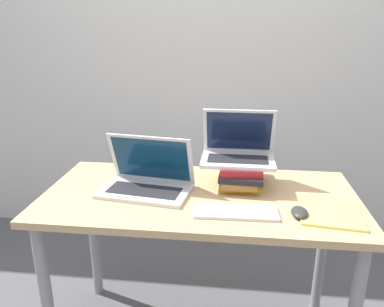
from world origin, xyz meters
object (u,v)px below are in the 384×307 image
book_stack (240,172)px  mouse (300,212)px  wireless_keyboard (236,212)px  laptop_left (147,180)px  notepad (331,212)px  laptop_on_books (238,150)px

book_stack → mouse: 0.36m
wireless_keyboard → mouse: size_ratio=3.23×
laptop_left → book_stack: bearing=15.9°
wireless_keyboard → mouse: bearing=1.4°
wireless_keyboard → notepad: wireless_keyboard is taller
laptop_left → laptop_on_books: (0.39, 0.13, 0.11)m
wireless_keyboard → laptop_left: bearing=156.0°
book_stack → laptop_on_books: size_ratio=0.93×
laptop_left → mouse: (0.62, -0.17, -0.03)m
laptop_left → wireless_keyboard: size_ratio=1.27×
book_stack → notepad: bearing=-35.4°
notepad → laptop_on_books: bearing=144.1°
laptop_left → notepad: (0.74, -0.13, -0.04)m
mouse → notepad: bearing=16.4°
laptop_left → mouse: laptop_left is taller
book_stack → notepad: book_stack is taller
laptop_on_books → mouse: (0.24, -0.29, -0.14)m
laptop_left → notepad: laptop_left is taller
laptop_on_books → wireless_keyboard: bearing=-90.4°
book_stack → wireless_keyboard: bearing=-93.1°
notepad → mouse: bearing=-163.6°
wireless_keyboard → mouse: 0.24m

